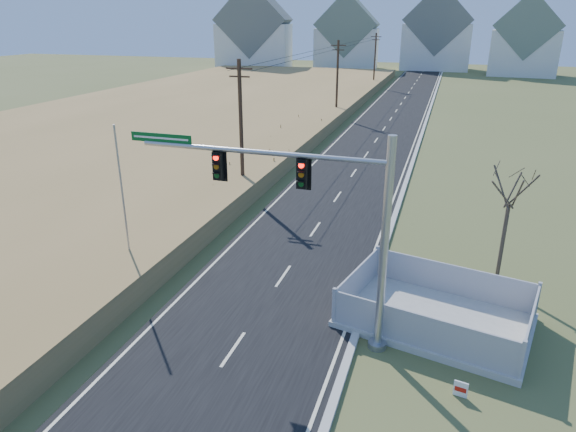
% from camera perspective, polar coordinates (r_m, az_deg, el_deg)
% --- Properties ---
extents(ground, '(260.00, 260.00, 0.00)m').
position_cam_1_polar(ground, '(21.17, -3.93, -11.65)').
color(ground, '#52592B').
rests_on(ground, ground).
extents(road, '(8.00, 180.00, 0.06)m').
position_cam_1_polar(road, '(67.80, 11.75, 11.09)').
color(road, black).
rests_on(road, ground).
extents(curb, '(0.30, 180.00, 0.18)m').
position_cam_1_polar(curb, '(67.50, 15.31, 10.79)').
color(curb, '#B2AFA8').
rests_on(curb, ground).
extents(reed_marsh, '(38.00, 110.00, 1.30)m').
position_cam_1_polar(reed_marsh, '(65.18, -11.13, 11.29)').
color(reed_marsh, '#A8824B').
rests_on(reed_marsh, ground).
extents(utility_pole_near, '(1.80, 0.26, 9.00)m').
position_cam_1_polar(utility_pole_near, '(34.80, -5.24, 9.90)').
color(utility_pole_near, '#422D1E').
rests_on(utility_pole_near, ground).
extents(utility_pole_mid, '(1.80, 0.26, 9.00)m').
position_cam_1_polar(utility_pole_mid, '(63.25, 5.50, 14.98)').
color(utility_pole_mid, '#422D1E').
rests_on(utility_pole_mid, ground).
extents(utility_pole_far, '(1.80, 0.26, 9.00)m').
position_cam_1_polar(utility_pole_far, '(92.68, 9.62, 16.76)').
color(utility_pole_far, '#422D1E').
rests_on(utility_pole_far, ground).
extents(condo_nw, '(17.69, 13.38, 19.05)m').
position_cam_1_polar(condo_nw, '(124.82, -3.77, 19.47)').
color(condo_nw, white).
rests_on(condo_nw, ground).
extents(condo_nnw, '(14.93, 11.17, 17.03)m').
position_cam_1_polar(condo_nnw, '(126.99, 6.57, 19.06)').
color(condo_nnw, white).
rests_on(condo_nnw, ground).
extents(condo_n, '(15.27, 10.20, 18.54)m').
position_cam_1_polar(condo_n, '(128.63, 16.22, 18.73)').
color(condo_n, white).
rests_on(condo_n, ground).
extents(condo_ne, '(14.12, 10.51, 16.52)m').
position_cam_1_polar(condo_ne, '(121.31, 24.91, 17.20)').
color(condo_ne, white).
rests_on(condo_ne, ground).
extents(traffic_signal_mast, '(10.04, 0.68, 7.99)m').
position_cam_1_polar(traffic_signal_mast, '(17.97, 4.76, -0.53)').
color(traffic_signal_mast, '#9EA0A5').
rests_on(traffic_signal_mast, ground).
extents(fence_enclosure, '(7.99, 6.29, 1.63)m').
position_cam_1_polar(fence_enclosure, '(21.67, 16.03, -10.72)').
color(fence_enclosure, '#B7B5AD').
rests_on(fence_enclosure, ground).
extents(open_sign, '(0.45, 0.14, 0.56)m').
position_cam_1_polar(open_sign, '(18.28, 18.63, -17.77)').
color(open_sign, white).
rests_on(open_sign, ground).
extents(flagpole, '(0.32, 0.32, 7.18)m').
position_cam_1_polar(flagpole, '(24.65, -17.62, -0.24)').
color(flagpole, '#B7B5AD').
rests_on(flagpole, ground).
extents(bare_tree, '(2.22, 2.22, 5.89)m').
position_cam_1_polar(bare_tree, '(23.95, 23.62, 3.11)').
color(bare_tree, '#4C3F33').
rests_on(bare_tree, ground).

